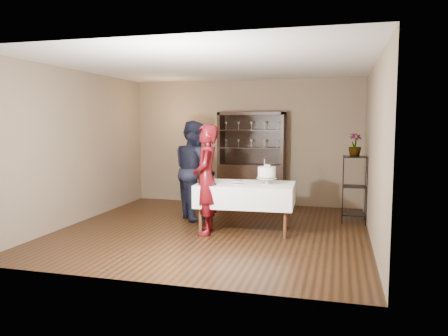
# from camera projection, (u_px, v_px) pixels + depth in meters

# --- Properties ---
(floor) EXTENTS (5.00, 5.00, 0.00)m
(floor) POSITION_uv_depth(u_px,v_px,m) (213.00, 230.00, 7.28)
(floor) COLOR black
(floor) RESTS_ON ground
(ceiling) EXTENTS (5.00, 5.00, 0.00)m
(ceiling) POSITION_uv_depth(u_px,v_px,m) (213.00, 65.00, 7.00)
(ceiling) COLOR silver
(ceiling) RESTS_ON back_wall
(back_wall) EXTENTS (5.00, 0.02, 2.70)m
(back_wall) POSITION_uv_depth(u_px,v_px,m) (245.00, 142.00, 9.54)
(back_wall) COLOR brown
(back_wall) RESTS_ON floor
(wall_left) EXTENTS (0.02, 5.00, 2.70)m
(wall_left) POSITION_uv_depth(u_px,v_px,m) (79.00, 147.00, 7.78)
(wall_left) COLOR brown
(wall_left) RESTS_ON floor
(wall_right) EXTENTS (0.02, 5.00, 2.70)m
(wall_right) POSITION_uv_depth(u_px,v_px,m) (374.00, 152.00, 6.50)
(wall_right) COLOR brown
(wall_right) RESTS_ON floor
(china_hutch) EXTENTS (1.40, 0.48, 2.00)m
(china_hutch) POSITION_uv_depth(u_px,v_px,m) (252.00, 175.00, 9.32)
(china_hutch) COLOR black
(china_hutch) RESTS_ON floor
(plant_etagere) EXTENTS (0.42, 0.42, 1.20)m
(plant_etagere) POSITION_uv_depth(u_px,v_px,m) (355.00, 186.00, 7.78)
(plant_etagere) COLOR black
(plant_etagere) RESTS_ON floor
(cake_table) EXTENTS (1.62, 1.04, 0.79)m
(cake_table) POSITION_uv_depth(u_px,v_px,m) (246.00, 194.00, 7.20)
(cake_table) COLOR white
(cake_table) RESTS_ON floor
(woman) EXTENTS (0.56, 0.72, 1.76)m
(woman) POSITION_uv_depth(u_px,v_px,m) (206.00, 179.00, 6.96)
(woman) COLOR #3B0512
(woman) RESTS_ON floor
(man) EXTENTS (1.09, 1.12, 1.83)m
(man) POSITION_uv_depth(u_px,v_px,m) (195.00, 170.00, 8.07)
(man) COLOR black
(man) RESTS_ON floor
(cake) EXTENTS (0.37, 0.37, 0.45)m
(cake) POSITION_uv_depth(u_px,v_px,m) (267.00, 173.00, 7.09)
(cake) COLOR silver
(cake) RESTS_ON cake_table
(plate_near) EXTENTS (0.22, 0.22, 0.01)m
(plate_near) POSITION_uv_depth(u_px,v_px,m) (238.00, 184.00, 7.05)
(plate_near) COLOR silver
(plate_near) RESTS_ON cake_table
(plate_far) EXTENTS (0.20, 0.20, 0.01)m
(plate_far) POSITION_uv_depth(u_px,v_px,m) (238.00, 181.00, 7.42)
(plate_far) COLOR silver
(plate_far) RESTS_ON cake_table
(potted_plant) EXTENTS (0.30, 0.30, 0.41)m
(potted_plant) POSITION_uv_depth(u_px,v_px,m) (355.00, 145.00, 7.69)
(potted_plant) COLOR #446530
(potted_plant) RESTS_ON plant_etagere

